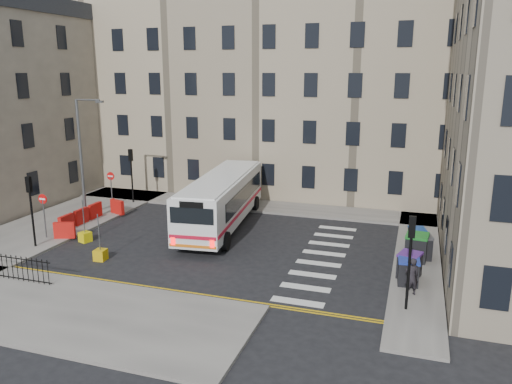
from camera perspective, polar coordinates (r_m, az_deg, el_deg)
The scene contains 22 objects.
ground at distance 29.07m, azimuth -0.19°, elevation -6.42°, with size 120.00×120.00×0.00m, color black.
pavement_north at distance 38.76m, azimuth -4.63°, elevation -1.19°, with size 36.00×3.20×0.15m, color slate.
pavement_east at distance 31.53m, azimuth 18.01°, elevation -5.35°, with size 2.40×26.00×0.15m, color slate.
pavement_west at distance 36.50m, azimuth -21.05°, elevation -3.02°, with size 6.00×22.00×0.15m, color slate.
pavement_sw at distance 24.37m, azimuth -24.37°, elevation -11.62°, with size 20.00×6.00×0.15m, color slate.
terrace_north at distance 44.27m, azimuth -2.56°, elevation 11.89°, with size 38.30×10.80×17.20m.
traffic_light_east at distance 21.63m, azimuth 17.24°, elevation -6.18°, with size 0.28×0.22×4.10m.
traffic_light_nw at distance 39.05m, azimuth -14.07°, elevation 2.76°, with size 0.28×0.22×4.10m.
traffic_light_sw at distance 30.89m, azimuth -24.36°, elevation -0.89°, with size 0.28×0.22×4.10m.
streetlamp at distance 35.73m, azimuth -19.38°, elevation 3.80°, with size 0.50×0.22×8.14m.
no_entry_north at distance 37.84m, azimuth -16.24°, elevation 1.05°, with size 0.60×0.08×3.00m.
no_entry_south at distance 32.48m, azimuth -23.12°, elevation -1.55°, with size 0.60×0.08×3.00m.
roadworks_barriers at distance 34.67m, azimuth -18.86°, elevation -2.71°, with size 1.66×6.26×1.00m.
bus at distance 32.51m, azimuth -3.88°, elevation -0.73°, with size 4.16×12.44×3.32m.
wheelie_bin_a at distance 24.93m, azimuth 17.00°, elevation -8.65°, with size 1.05×1.18×1.24m.
wheelie_bin_b at distance 25.67m, azimuth 17.13°, elevation -7.99°, with size 1.27×1.37×1.25m.
wheelie_bin_c at distance 27.98m, azimuth 17.87°, elevation -6.01°, with size 1.26×1.41×1.44m.
wheelie_bin_d at distance 28.42m, azimuth 18.34°, elevation -5.90°, with size 1.26×1.37×1.30m.
wheelie_bin_e at distance 30.05m, azimuth 17.90°, elevation -4.98°, with size 1.10×1.20×1.13m.
pedestrian at distance 23.72m, azimuth 17.35°, elevation -9.19°, with size 0.64×0.42×1.74m, color black.
bollard_yellow at distance 31.71m, azimuth -18.94°, elevation -4.88°, with size 0.60×0.60×0.60m, color yellow.
bollard_chevron at distance 28.46m, azimuth -17.34°, elevation -6.87°, with size 0.60×0.60×0.60m, color gold.
Camera 1 is at (8.57, -25.92, 9.99)m, focal length 35.00 mm.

